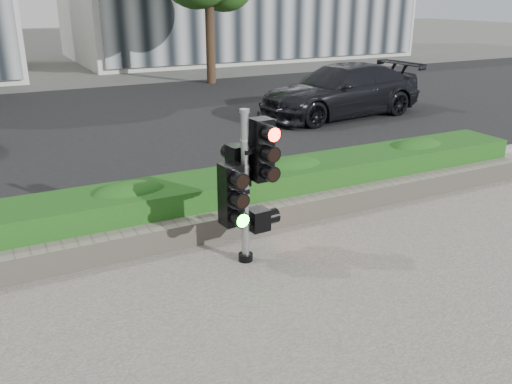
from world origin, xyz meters
TOP-DOWN VIEW (x-y plane):
  - ground at (0.00, 0.00)m, footprint 120.00×120.00m
  - road at (0.00, 10.00)m, footprint 60.00×13.00m
  - curb at (0.00, 3.15)m, footprint 60.00×0.25m
  - stone_wall at (0.00, 1.90)m, footprint 12.00×0.32m
  - hedge at (0.00, 2.55)m, footprint 12.00×1.00m
  - traffic_signal at (-0.07, 1.08)m, footprint 0.71×0.54m
  - car_dark at (6.37, 8.02)m, footprint 5.19×2.45m

SIDE VIEW (x-z plane):
  - ground at x=0.00m, z-range 0.00..0.00m
  - road at x=0.00m, z-range 0.00..0.02m
  - curb at x=0.00m, z-range 0.00..0.12m
  - stone_wall at x=0.00m, z-range 0.03..0.37m
  - hedge at x=0.00m, z-range 0.03..0.71m
  - car_dark at x=6.37m, z-range 0.02..1.48m
  - traffic_signal at x=-0.07m, z-range 0.14..2.15m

